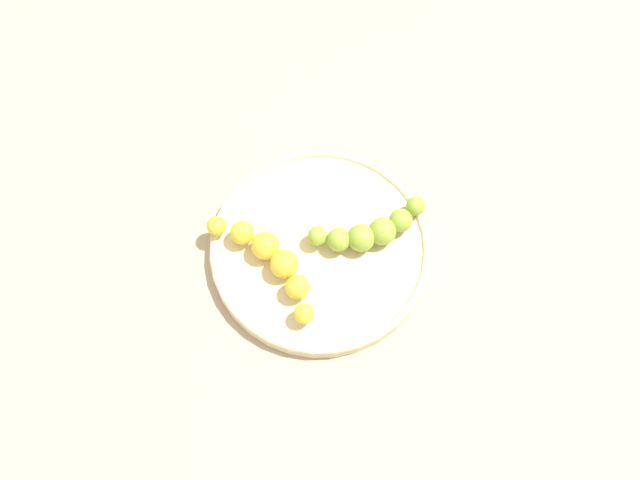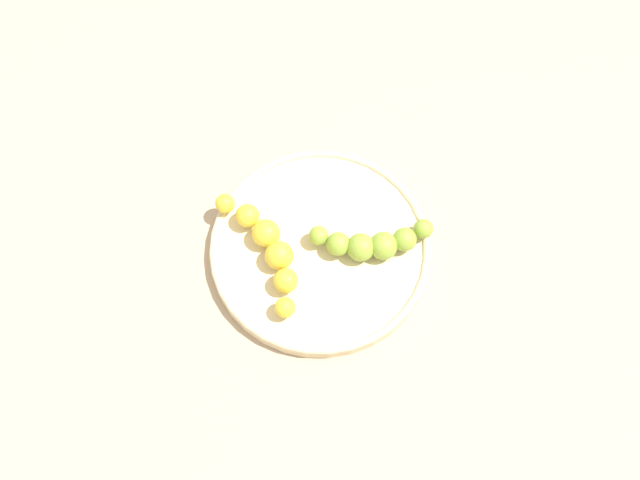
# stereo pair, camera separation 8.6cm
# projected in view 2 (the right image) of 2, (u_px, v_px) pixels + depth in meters

# --- Properties ---
(ground_plane) EXTENTS (2.40, 2.40, 0.00)m
(ground_plane) POSITION_uv_depth(u_px,v_px,m) (320.00, 252.00, 0.90)
(ground_plane) COLOR tan
(fruit_bowl) EXTENTS (0.28, 0.28, 0.02)m
(fruit_bowl) POSITION_uv_depth(u_px,v_px,m) (320.00, 248.00, 0.89)
(fruit_bowl) COLOR beige
(fruit_bowl) RESTS_ON ground_plane
(banana_green) EXTENTS (0.16, 0.07, 0.04)m
(banana_green) POSITION_uv_depth(u_px,v_px,m) (372.00, 243.00, 0.86)
(banana_green) COLOR #8CAD38
(banana_green) RESTS_ON fruit_bowl
(banana_yellow) EXTENTS (0.08, 0.18, 0.04)m
(banana_yellow) POSITION_uv_depth(u_px,v_px,m) (267.00, 247.00, 0.86)
(banana_yellow) COLOR yellow
(banana_yellow) RESTS_ON fruit_bowl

